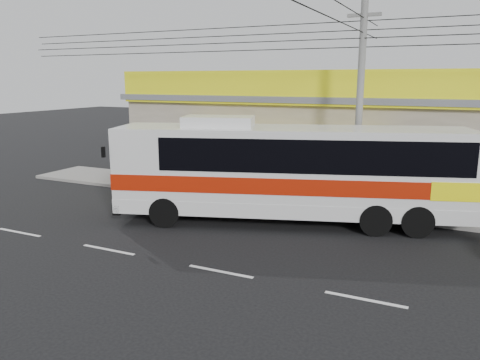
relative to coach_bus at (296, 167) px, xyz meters
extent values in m
plane|color=black|center=(-0.35, -2.84, -2.11)|extent=(120.00, 120.00, 0.00)
cube|color=slate|center=(-0.35, 3.16, -2.04)|extent=(30.00, 3.20, 0.15)
cube|color=gray|center=(-0.35, 8.76, -0.01)|extent=(22.00, 8.00, 4.20)
cube|color=#56585E|center=(-0.35, 8.76, 2.24)|extent=(22.60, 8.60, 0.30)
cube|color=#FDFE16|center=(-0.35, 4.64, 2.79)|extent=(22.00, 0.24, 1.60)
cube|color=red|center=(-2.35, 4.61, 2.79)|extent=(9.00, 0.10, 1.20)
cube|color=red|center=(-9.35, 4.61, 2.79)|extent=(3.00, 0.10, 1.10)
cube|color=yellow|center=(-2.35, 4.46, 0.89)|extent=(10.00, 1.20, 0.37)
cube|color=silver|center=(-0.19, -0.06, -0.09)|extent=(12.97, 6.48, 3.09)
cube|color=#AD1C07|center=(-0.19, -0.06, -0.46)|extent=(13.02, 6.53, 0.59)
cube|color=#F9F30D|center=(5.07, 1.65, -0.46)|extent=(2.46, 3.11, 0.64)
cube|color=black|center=(0.52, 0.17, 0.60)|extent=(10.96, 5.86, 1.17)
cube|color=black|center=(-6.19, -2.01, 0.39)|extent=(0.89, 2.28, 1.60)
cube|color=silver|center=(-2.72, -0.89, 1.64)|extent=(2.89, 2.21, 0.38)
cylinder|color=black|center=(-4.07, -2.59, -1.56)|extent=(1.16, 0.67, 1.11)
cylinder|color=black|center=(-4.82, -0.30, -1.56)|extent=(1.16, 0.67, 1.11)
cylinder|color=black|center=(4.33, 0.14, -1.56)|extent=(1.16, 0.67, 1.11)
cylinder|color=black|center=(3.59, 2.43, -1.56)|extent=(1.16, 0.67, 1.11)
imported|color=maroon|center=(-11.06, 3.89, -1.53)|extent=(1.73, 1.03, 0.86)
imported|color=black|center=(-9.16, 3.41, -1.39)|extent=(1.95, 0.82, 1.14)
cylinder|color=slate|center=(1.70, 2.56, 2.14)|extent=(0.28, 0.28, 8.51)
cube|color=slate|center=(1.70, 2.56, 5.55)|extent=(1.28, 0.13, 0.13)
camera|label=1|loc=(5.40, -16.19, 3.16)|focal=35.00mm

